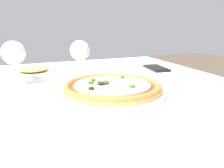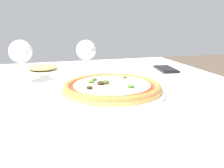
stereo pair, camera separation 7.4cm
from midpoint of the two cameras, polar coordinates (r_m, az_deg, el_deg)
The scene contains 6 objects.
dining_table at distance 0.80m, azimuth -9.53°, elevation -7.39°, with size 1.27×1.12×0.74m.
pizza_plate at distance 0.74m, azimuth 2.84°, elevation -1.00°, with size 0.32×0.32×0.04m.
wine_glass_far_left at distance 0.89m, azimuth -17.98°, elevation 6.85°, with size 0.08×0.08×0.15m.
wine_glass_far_right at distance 0.94m, azimuth -3.71°, elevation 7.49°, with size 0.07×0.07×0.14m.
cell_phone at distance 1.12m, azimuth 14.07°, elevation 3.33°, with size 0.09×0.15×0.01m.
side_plate at distance 1.07m, azimuth -13.70°, elevation 3.26°, with size 0.21×0.21×0.03m.
Camera 2 is at (-0.04, -0.75, 0.96)m, focal length 40.00 mm.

